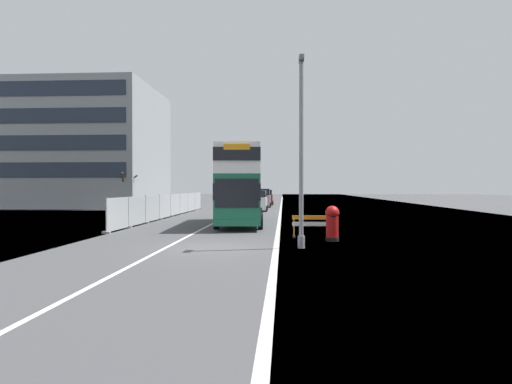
# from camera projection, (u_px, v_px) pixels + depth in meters

# --- Properties ---
(ground) EXTENTS (140.00, 280.00, 0.10)m
(ground) POSITION_uv_depth(u_px,v_px,m) (227.00, 248.00, 18.58)
(ground) COLOR #424244
(double_decker_bus) EXTENTS (3.27, 10.75, 4.96)m
(double_decker_bus) POSITION_uv_depth(u_px,v_px,m) (241.00, 185.00, 29.64)
(double_decker_bus) COLOR #196042
(double_decker_bus) RESTS_ON ground
(lamppost_foreground) EXTENTS (0.29, 0.70, 7.76)m
(lamppost_foreground) POSITION_uv_depth(u_px,v_px,m) (301.00, 158.00, 18.23)
(lamppost_foreground) COLOR gray
(lamppost_foreground) RESTS_ON ground
(red_pillar_postbox) EXTENTS (0.64, 0.64, 1.62)m
(red_pillar_postbox) POSITION_uv_depth(u_px,v_px,m) (332.00, 222.00, 20.66)
(red_pillar_postbox) COLOR black
(red_pillar_postbox) RESTS_ON ground
(roadworks_barrier) EXTENTS (1.82, 0.47, 1.09)m
(roadworks_barrier) POSITION_uv_depth(u_px,v_px,m) (311.00, 224.00, 21.98)
(roadworks_barrier) COLOR orange
(roadworks_barrier) RESTS_ON ground
(construction_site_fence) EXTENTS (0.44, 27.40, 1.93)m
(construction_site_fence) POSITION_uv_depth(u_px,v_px,m) (170.00, 206.00, 37.51)
(construction_site_fence) COLOR #A8AAAD
(construction_site_fence) RESTS_ON ground
(car_oncoming_near) EXTENTS (1.93, 4.30, 2.12)m
(car_oncoming_near) POSITION_uv_depth(u_px,v_px,m) (258.00, 201.00, 46.50)
(car_oncoming_near) COLOR silver
(car_oncoming_near) RESTS_ON ground
(car_receding_mid) EXTENTS (1.91, 4.39, 2.26)m
(car_receding_mid) POSITION_uv_depth(u_px,v_px,m) (263.00, 199.00, 55.47)
(car_receding_mid) COLOR gray
(car_receding_mid) RESTS_ON ground
(car_receding_far) EXTENTS (1.95, 4.51, 2.10)m
(car_receding_far) POSITION_uv_depth(u_px,v_px,m) (266.00, 198.00, 62.62)
(car_receding_far) COLOR maroon
(car_receding_far) RESTS_ON ground
(car_far_side) EXTENTS (1.99, 4.37, 2.04)m
(car_far_side) POSITION_uv_depth(u_px,v_px,m) (263.00, 197.00, 69.88)
(car_far_side) COLOR maroon
(car_far_side) RESTS_ON ground
(bare_tree_far_verge_near) EXTENTS (3.22, 2.84, 4.24)m
(bare_tree_far_verge_near) POSITION_uv_depth(u_px,v_px,m) (124.00, 189.00, 50.32)
(bare_tree_far_verge_near) COLOR #4C3D2D
(bare_tree_far_verge_near) RESTS_ON ground
(backdrop_office_block) EXTENTS (23.37, 16.99, 15.17)m
(backdrop_office_block) POSITION_uv_depth(u_px,v_px,m) (66.00, 148.00, 58.80)
(backdrop_office_block) COLOR gray
(backdrop_office_block) RESTS_ON ground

